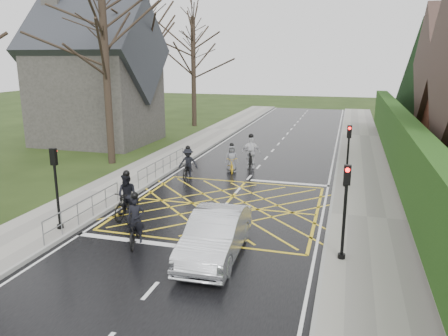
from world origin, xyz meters
The scene contains 22 objects.
ground centered at (0.00, 0.00, 0.00)m, with size 120.00×120.00×0.00m, color black.
road centered at (0.00, 0.00, 0.01)m, with size 9.00×80.00×0.01m, color black.
sidewalk_right centered at (6.00, 0.00, 0.07)m, with size 3.00×80.00×0.15m, color gray.
sidewalk_left centered at (-6.00, 0.00, 0.07)m, with size 3.00×80.00×0.15m, color gray.
stone_wall centered at (7.75, 6.00, 0.35)m, with size 0.50×38.00×0.70m, color slate.
hedge centered at (7.75, 6.00, 2.10)m, with size 0.90×38.00×2.80m, color #183C10.
conifer centered at (10.75, 26.00, 4.99)m, with size 4.60×4.60×10.00m.
church centered at (-13.54, 12.00, 4.93)m, with size 8.80×7.80×11.00m.
tree_near centered at (-9.00, 6.00, 7.91)m, with size 9.24×9.24×11.44m.
tree_mid centered at (-10.00, 14.00, 8.63)m, with size 10.08×10.08×12.48m.
tree_far centered at (-9.30, 22.00, 7.19)m, with size 8.40×8.40×10.40m.
railing_south centered at (-4.65, -3.50, 0.78)m, with size 0.05×5.04×1.03m.
railing_north centered at (-4.65, 4.00, 0.79)m, with size 0.05×6.04×1.03m.
traffic_light_ne centered at (5.10, 4.20, 1.66)m, with size 0.24×0.31×3.21m.
traffic_light_se centered at (5.10, -4.20, 1.66)m, with size 0.24×0.31×3.21m.
traffic_light_sw centered at (-5.10, -4.50, 1.66)m, with size 0.24×0.31×3.21m.
cyclist_rear centered at (-1.91, -4.63, 0.60)m, with size 1.26×2.03×1.86m.
cyclist_back centered at (-3.44, -2.34, 0.75)m, with size 0.89×1.98×1.97m.
cyclist_mid centered at (-3.21, 4.04, 0.65)m, with size 1.13×1.91×1.79m.
cyclist_front centered at (-0.40, 7.05, 0.77)m, with size 1.17×2.14×2.07m.
cyclist_lead centered at (-1.26, 5.90, 0.59)m, with size 1.18×1.84×1.69m.
car centered at (1.11, -4.89, 0.75)m, with size 1.60×4.58×1.51m, color silver.
Camera 1 is at (5.03, -17.52, 6.33)m, focal length 35.00 mm.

